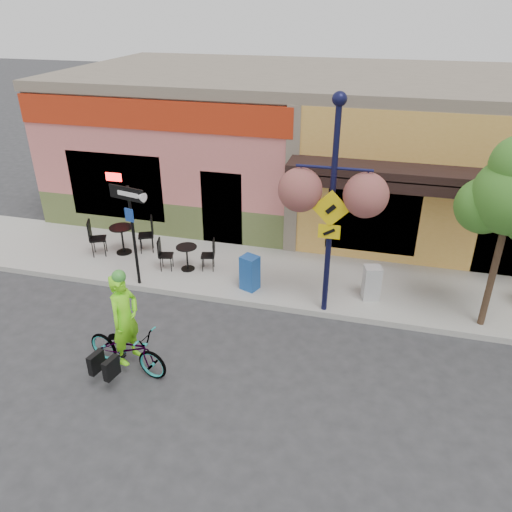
% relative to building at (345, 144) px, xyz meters
% --- Properties ---
extents(ground, '(90.00, 90.00, 0.00)m').
position_rel_building_xyz_m(ground, '(0.00, -7.50, -2.25)').
color(ground, '#2D2D30').
rests_on(ground, ground).
extents(sidewalk, '(24.00, 3.00, 0.15)m').
position_rel_building_xyz_m(sidewalk, '(0.00, -5.50, -2.17)').
color(sidewalk, '#9E9B93').
rests_on(sidewalk, ground).
extents(curb, '(24.00, 0.12, 0.15)m').
position_rel_building_xyz_m(curb, '(0.00, -6.95, -2.17)').
color(curb, '#A8A59E').
rests_on(curb, ground).
extents(building, '(18.20, 8.20, 4.50)m').
position_rel_building_xyz_m(building, '(0.00, 0.00, 0.00)').
color(building, '#C76762').
rests_on(building, ground).
extents(bicycle, '(1.94, 1.01, 0.97)m').
position_rel_building_xyz_m(bicycle, '(-3.14, -9.73, -1.77)').
color(bicycle, '#9B1C0E').
rests_on(bicycle, ground).
extents(cyclist_rider, '(0.58, 0.76, 1.88)m').
position_rel_building_xyz_m(cyclist_rider, '(-3.09, -9.73, -1.31)').
color(cyclist_rider, '#7FFF1A').
rests_on(cyclist_rider, ground).
extents(lamp_post, '(1.57, 0.66, 4.89)m').
position_rel_building_xyz_m(lamp_post, '(0.36, -6.85, 0.35)').
color(lamp_post, '#111235').
rests_on(lamp_post, sidewalk).
extents(one_way_sign, '(1.01, 0.43, 2.58)m').
position_rel_building_xyz_m(one_way_sign, '(-4.33, -6.85, -0.81)').
color(one_way_sign, black).
rests_on(one_way_sign, sidewalk).
extents(cafe_set_left, '(1.94, 1.51, 1.04)m').
position_rel_building_xyz_m(cafe_set_left, '(-5.51, -5.42, -1.58)').
color(cafe_set_left, black).
rests_on(cafe_set_left, sidewalk).
extents(cafe_set_right, '(1.60, 1.07, 0.88)m').
position_rel_building_xyz_m(cafe_set_right, '(-3.40, -5.87, -1.66)').
color(cafe_set_right, black).
rests_on(cafe_set_right, sidewalk).
extents(newspaper_box_blue, '(0.50, 0.48, 0.89)m').
position_rel_building_xyz_m(newspaper_box_blue, '(-1.55, -6.40, -1.66)').
color(newspaper_box_blue, '#1A4B9C').
rests_on(newspaper_box_blue, sidewalk).
extents(newspaper_box_grey, '(0.47, 0.44, 0.84)m').
position_rel_building_xyz_m(newspaper_box_grey, '(1.37, -6.09, -1.68)').
color(newspaper_box_grey, '#A9A9A9').
rests_on(newspaper_box_grey, sidewalk).
extents(street_tree, '(1.85, 1.85, 4.25)m').
position_rel_building_xyz_m(street_tree, '(3.81, -6.56, 0.02)').
color(street_tree, '#3D7A26').
rests_on(street_tree, sidewalk).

